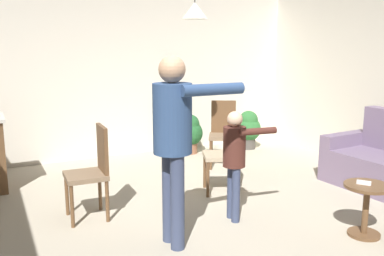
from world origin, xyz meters
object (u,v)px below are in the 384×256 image
person_child (235,154)px  spare_remote_on_table (364,183)px  side_table_by_couch (366,204)px  potted_plant_by_wall (248,128)px  dining_chair_near_wall (92,168)px  person_adult (174,131)px  potted_plant_corner (190,132)px  dining_chair_by_counter (227,150)px  dining_chair_centre_back (223,131)px

person_child → spare_remote_on_table: size_ratio=8.99×
side_table_by_couch → potted_plant_by_wall: size_ratio=0.75×
side_table_by_couch → dining_chair_near_wall: 2.78m
person_adult → potted_plant_by_wall: (2.72, 2.86, -0.70)m
person_adult → spare_remote_on_table: 1.89m
dining_chair_near_wall → spare_remote_on_table: 2.74m
person_child → dining_chair_near_wall: 1.52m
person_child → potted_plant_corner: person_child is taller
dining_chair_by_counter → potted_plant_corner: (0.45, 1.98, -0.17)m
side_table_by_couch → dining_chair_by_counter: 1.79m
dining_chair_centre_back → potted_plant_by_wall: bearing=-111.1°
potted_plant_corner → spare_remote_on_table: potted_plant_corner is taller
dining_chair_by_counter → potted_plant_by_wall: dining_chair_by_counter is taller
person_child → dining_chair_by_counter: size_ratio=1.17×
dining_chair_centre_back → dining_chair_near_wall: bearing=57.4°
person_adult → potted_plant_corner: 3.50m
dining_chair_by_counter → dining_chair_near_wall: 1.70m
person_child → dining_chair_centre_back: bearing=160.4°
spare_remote_on_table → person_child: bearing=135.9°
potted_plant_corner → spare_remote_on_table: bearing=-88.8°
potted_plant_corner → person_child: bearing=-106.6°
potted_plant_by_wall → person_child: bearing=-126.2°
potted_plant_by_wall → spare_remote_on_table: size_ratio=5.30×
potted_plant_by_wall → spare_remote_on_table: 3.64m
side_table_by_couch → spare_remote_on_table: bearing=149.3°
potted_plant_corner → dining_chair_centre_back: bearing=-82.4°
side_table_by_couch → potted_plant_corner: size_ratio=0.77×
person_child → dining_chair_near_wall: size_ratio=1.17×
person_child → dining_chair_centre_back: (0.95, 1.86, -0.18)m
person_child → spare_remote_on_table: (0.90, -0.87, -0.19)m
person_adult → person_child: 0.91m
dining_chair_near_wall → side_table_by_couch: bearing=-123.7°
person_adult → potted_plant_corner: size_ratio=2.58×
dining_chair_by_counter → potted_plant_by_wall: size_ratio=1.45×
person_adult → dining_chair_near_wall: bearing=-152.6°
person_child → spare_remote_on_table: 1.27m
dining_chair_by_counter → spare_remote_on_table: dining_chair_by_counter is taller
side_table_by_couch → dining_chair_centre_back: 2.76m
person_adult → dining_chair_by_counter: size_ratio=1.74×
side_table_by_couch → potted_plant_by_wall: potted_plant_by_wall is taller
dining_chair_centre_back → person_adult: bearing=81.1°
potted_plant_corner → person_adult: bearing=-118.3°
dining_chair_centre_back → spare_remote_on_table: (-0.05, -2.73, -0.01)m
dining_chair_by_counter → spare_remote_on_table: bearing=-140.7°
dining_chair_by_counter → potted_plant_corner: bearing=8.9°
side_table_by_couch → potted_plant_corner: 3.67m
side_table_by_couch → dining_chair_centre_back: dining_chair_centre_back is taller
side_table_by_couch → spare_remote_on_table: 0.21m
spare_remote_on_table → dining_chair_by_counter: bearing=107.6°
person_child → dining_chair_centre_back: size_ratio=1.17×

